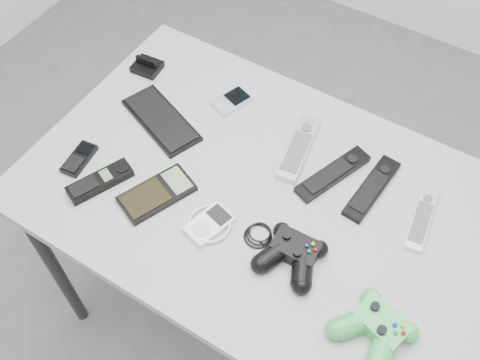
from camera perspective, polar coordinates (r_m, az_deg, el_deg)
The scene contains 15 objects.
floor at distance 2.12m, azimuth -0.25°, elevation -11.94°, with size 3.50×3.50×0.00m, color slate.
desk at distance 1.44m, azimuth 2.50°, elevation -2.96°, with size 1.19×0.76×0.80m.
pda_keyboard at distance 1.53m, azimuth -8.01°, elevation 6.09°, with size 0.25×0.10×0.02m, color black.
dock_bracket at distance 1.67m, azimuth -9.45°, elevation 11.54°, with size 0.08×0.07×0.04m, color black.
pda at distance 1.57m, azimuth -0.89°, elevation 8.06°, with size 0.07×0.10×0.02m, color #B4B6BC.
remote_silver_a at distance 1.46m, azimuth 5.97°, elevation 3.30°, with size 0.05×0.22×0.02m, color #B4B6BC.
remote_black_a at distance 1.42m, azimuth 9.42°, elevation 0.65°, with size 0.05×0.22×0.02m, color black.
remote_black_b at distance 1.42m, azimuth 13.26°, elevation -0.80°, with size 0.05×0.21×0.02m, color black.
remote_silver_b at distance 1.40m, azimuth 17.97°, elevation -3.69°, with size 0.04×0.19×0.02m, color silver.
mobile_phone at distance 1.49m, azimuth -16.03°, elevation 2.11°, with size 0.05×0.11×0.02m, color black.
cordless_handset at distance 1.43m, azimuth -14.05°, elevation -0.11°, with size 0.05×0.16×0.03m, color black.
calculator at distance 1.39m, azimuth -8.45°, elevation -1.35°, with size 0.09×0.18×0.02m, color black.
mp3_player at distance 1.33m, azimuth -3.14°, elevation -4.48°, with size 0.10×0.11×0.02m, color silver.
controller_black at distance 1.28m, azimuth 5.35°, elevation -7.40°, with size 0.25×0.16×0.05m, color black, non-canonical shape.
controller_green at distance 1.23m, azimuth 13.66°, elevation -14.39°, with size 0.15×0.16×0.05m, color green, non-canonical shape.
Camera 1 is at (0.45, -0.71, 1.94)m, focal length 42.00 mm.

